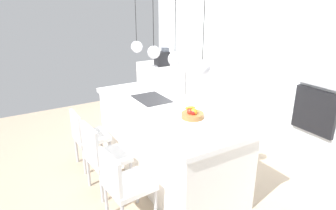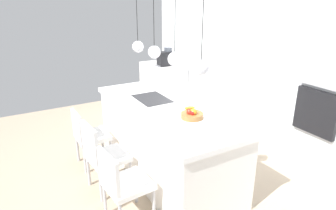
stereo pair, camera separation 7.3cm
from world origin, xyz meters
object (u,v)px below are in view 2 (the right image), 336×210
at_px(fruit_bowl, 192,114).
at_px(coffee_machine, 165,58).
at_px(chair_near, 88,134).
at_px(chair_far, 122,182).
at_px(microwave, 324,73).
at_px(oven, 316,112).
at_px(chair_middle, 102,154).

relative_size(fruit_bowl, coffee_machine, 0.68).
xyz_separation_m(chair_near, chair_far, (1.30, -0.00, 0.01)).
xyz_separation_m(microwave, chair_near, (-1.72, -2.42, -0.95)).
bearing_deg(chair_near, microwave, 54.63).
relative_size(microwave, chair_far, 0.64).
height_order(oven, chair_middle, oven).
bearing_deg(chair_middle, chair_far, 0.58).
xyz_separation_m(fruit_bowl, coffee_machine, (-2.80, 1.19, 0.05)).
height_order(fruit_bowl, chair_middle, fruit_bowl).
height_order(fruit_bowl, coffee_machine, coffee_machine).
distance_m(coffee_machine, oven, 3.37).
distance_m(microwave, chair_near, 3.11).
xyz_separation_m(fruit_bowl, oven, (0.55, 1.49, -0.08)).
relative_size(coffee_machine, chair_near, 0.46).
height_order(microwave, oven, microwave).
distance_m(fruit_bowl, chair_near, 1.58).
relative_size(coffee_machine, microwave, 0.70).
distance_m(oven, chair_middle, 2.68).
xyz_separation_m(coffee_machine, chair_far, (2.94, -2.12, -0.57)).
height_order(coffee_machine, chair_near, coffee_machine).
height_order(coffee_machine, chair_middle, coffee_machine).
height_order(microwave, chair_far, microwave).
distance_m(fruit_bowl, oven, 1.59).
relative_size(chair_near, chair_far, 0.98).
distance_m(coffee_machine, microwave, 3.38).
height_order(microwave, chair_near, microwave).
bearing_deg(fruit_bowl, coffee_machine, 156.95).
xyz_separation_m(coffee_machine, chair_near, (1.63, -2.12, -0.58)).
bearing_deg(chair_middle, microwave, 66.59).
height_order(coffee_machine, chair_far, coffee_machine).
height_order(coffee_machine, microwave, microwave).
relative_size(oven, chair_near, 0.68).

